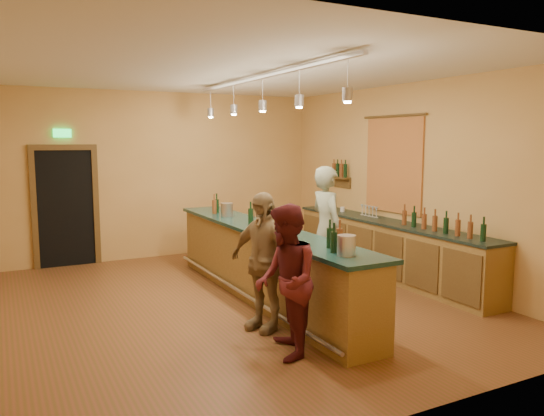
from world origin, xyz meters
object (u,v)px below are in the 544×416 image
bartender (327,229)px  customer_a (286,281)px  back_counter (388,248)px  bar_stool (271,243)px  tasting_bar (263,258)px  customer_b (263,261)px

bartender → customer_a: (-1.76, -1.90, -0.14)m
customer_a → bartender: bearing=157.7°
back_counter → bar_stool: size_ratio=6.02×
back_counter → bartender: bearing=-170.7°
bar_stool → tasting_bar: bearing=-123.9°
tasting_bar → customer_b: customer_b is taller
back_counter → tasting_bar: tasting_bar is taller
bartender → customer_a: bartender is taller
tasting_bar → bar_stool: bearing=56.1°
tasting_bar → customer_b: bearing=-116.3°
back_counter → tasting_bar: size_ratio=0.89×
tasting_bar → customer_a: size_ratio=3.15×
back_counter → customer_b: bearing=-156.6°
back_counter → bar_stool: bearing=158.3°
tasting_bar → bartender: 1.11m
back_counter → customer_a: customer_a is taller
bartender → customer_b: (-1.61, -1.06, -0.11)m
back_counter → bar_stool: 1.96m
customer_b → tasting_bar: bearing=130.3°
back_counter → tasting_bar: 2.43m
customer_b → bartender: bearing=100.1°
customer_a → bar_stool: size_ratio=2.14×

